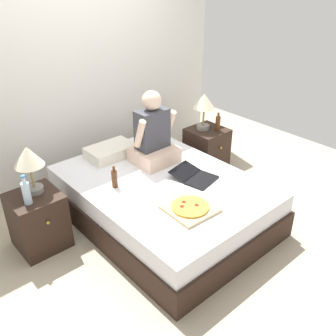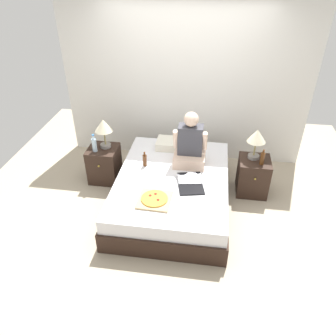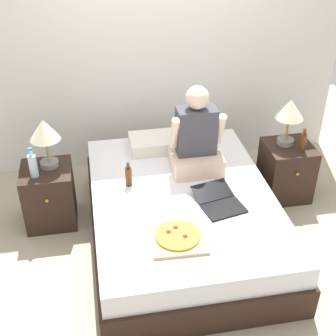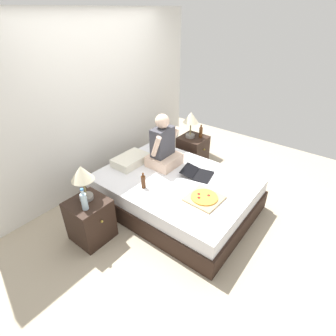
{
  "view_description": "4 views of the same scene",
  "coord_description": "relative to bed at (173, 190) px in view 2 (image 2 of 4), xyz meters",
  "views": [
    {
      "loc": [
        -2.07,
        -2.43,
        2.38
      ],
      "look_at": [
        0.0,
        -0.08,
        0.64
      ],
      "focal_mm": 40.0,
      "sensor_mm": 36.0,
      "label": 1
    },
    {
      "loc": [
        0.46,
        -3.6,
        3.04
      ],
      "look_at": [
        -0.06,
        -0.05,
        0.63
      ],
      "focal_mm": 35.0,
      "sensor_mm": 36.0,
      "label": 2
    },
    {
      "loc": [
        -0.69,
        -3.08,
        2.77
      ],
      "look_at": [
        -0.12,
        0.03,
        0.72
      ],
      "focal_mm": 50.0,
      "sensor_mm": 36.0,
      "label": 3
    },
    {
      "loc": [
        -2.42,
        -1.76,
        2.48
      ],
      "look_at": [
        -0.13,
        0.03,
        0.69
      ],
      "focal_mm": 28.0,
      "sensor_mm": 36.0,
      "label": 4
    }
  ],
  "objects": [
    {
      "name": "lamp_on_left_nightstand",
      "position": [
        -1.09,
        0.5,
        0.65
      ],
      "size": [
        0.26,
        0.26,
        0.45
      ],
      "color": "gray",
      "rests_on": "nightstand_left"
    },
    {
      "name": "beer_bottle_on_bed",
      "position": [
        -0.43,
        0.2,
        0.33
      ],
      "size": [
        0.06,
        0.06,
        0.22
      ],
      "color": "#4C2811",
      "rests_on": "bed"
    },
    {
      "name": "wall_back",
      "position": [
        0.0,
        1.41,
        1.02
      ],
      "size": [
        3.89,
        0.12,
        2.5
      ],
      "primitive_type": "cube",
      "color": "silver",
      "rests_on": "ground"
    },
    {
      "name": "lamp_on_right_nightstand",
      "position": [
        1.1,
        0.5,
        0.65
      ],
      "size": [
        0.26,
        0.26,
        0.45
      ],
      "color": "gray",
      "rests_on": "nightstand_right"
    },
    {
      "name": "nightstand_right",
      "position": [
        1.13,
        0.45,
        0.04
      ],
      "size": [
        0.44,
        0.47,
        0.55
      ],
      "color": "black",
      "rests_on": "ground"
    },
    {
      "name": "beer_bottle",
      "position": [
        1.2,
        0.35,
        0.42
      ],
      "size": [
        0.06,
        0.06,
        0.23
      ],
      "color": "#512D14",
      "rests_on": "nightstand_right"
    },
    {
      "name": "person_seated",
      "position": [
        0.19,
        0.37,
        0.53
      ],
      "size": [
        0.47,
        0.4,
        0.78
      ],
      "color": "beige",
      "rests_on": "bed"
    },
    {
      "name": "ground_plane",
      "position": [
        0.0,
        0.0,
        -0.23
      ],
      "size": [
        5.89,
        5.89,
        0.0
      ],
      "primitive_type": "plane",
      "color": "tan"
    },
    {
      "name": "laptop",
      "position": [
        0.26,
        -0.21,
        0.26
      ],
      "size": [
        0.4,
        0.47,
        0.07
      ],
      "color": "black",
      "rests_on": "bed"
    },
    {
      "name": "pizza_box",
      "position": [
        -0.15,
        -0.55,
        0.26
      ],
      "size": [
        0.42,
        0.42,
        0.05
      ],
      "color": "tan",
      "rests_on": "bed"
    },
    {
      "name": "pillow",
      "position": [
        -0.09,
        0.77,
        0.3
      ],
      "size": [
        0.52,
        0.34,
        0.12
      ],
      "primitive_type": "cube",
      "color": "silver",
      "rests_on": "bed"
    },
    {
      "name": "nightstand_left",
      "position": [
        -1.13,
        0.45,
        0.04
      ],
      "size": [
        0.44,
        0.47,
        0.55
      ],
      "color": "black",
      "rests_on": "ground"
    },
    {
      "name": "bed",
      "position": [
        0.0,
        0.0,
        0.0
      ],
      "size": [
        1.54,
        2.11,
        0.47
      ],
      "color": "black",
      "rests_on": "ground"
    },
    {
      "name": "water_bottle",
      "position": [
        -1.21,
        0.36,
        0.43
      ],
      "size": [
        0.07,
        0.07,
        0.28
      ],
      "color": "silver",
      "rests_on": "nightstand_left"
    }
  ]
}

